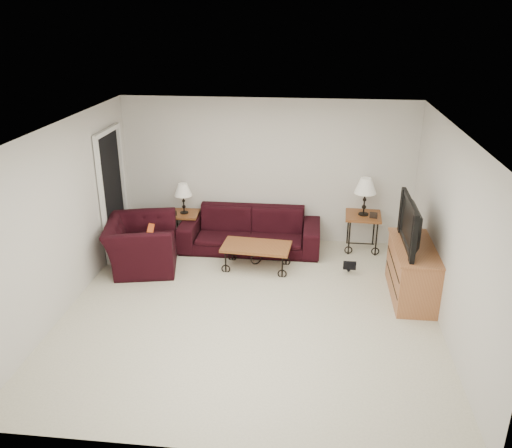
{
  "coord_description": "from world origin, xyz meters",
  "views": [
    {
      "loc": [
        0.76,
        -6.17,
        3.81
      ],
      "look_at": [
        0.0,
        0.7,
        1.0
      ],
      "focal_mm": 36.88,
      "sensor_mm": 36.0,
      "label": 1
    }
  ],
  "objects_px": {
    "lamp_left": "(183,198)",
    "sofa": "(250,230)",
    "tv_stand": "(412,272)",
    "backpack": "(349,260)",
    "lamp_right": "(365,197)",
    "television": "(417,224)",
    "side_table_right": "(362,232)",
    "side_table_left": "(185,227)",
    "coffee_table": "(256,257)",
    "armchair": "(142,244)"
  },
  "relations": [
    {
      "from": "lamp_left",
      "to": "sofa",
      "type": "bearing_deg",
      "value": -8.68
    },
    {
      "from": "sofa",
      "to": "tv_stand",
      "type": "bearing_deg",
      "value": -28.78
    },
    {
      "from": "lamp_left",
      "to": "backpack",
      "type": "xyz_separation_m",
      "value": [
        2.83,
        -0.87,
        -0.61
      ]
    },
    {
      "from": "sofa",
      "to": "lamp_right",
      "type": "height_order",
      "value": "lamp_right"
    },
    {
      "from": "lamp_left",
      "to": "television",
      "type": "bearing_deg",
      "value": -22.96
    },
    {
      "from": "side_table_right",
      "to": "side_table_left",
      "type": "bearing_deg",
      "value": -180.0
    },
    {
      "from": "side_table_left",
      "to": "television",
      "type": "relative_size",
      "value": 0.46
    },
    {
      "from": "lamp_right",
      "to": "coffee_table",
      "type": "bearing_deg",
      "value": -151.82
    },
    {
      "from": "lamp_left",
      "to": "backpack",
      "type": "bearing_deg",
      "value": -17.18
    },
    {
      "from": "coffee_table",
      "to": "armchair",
      "type": "bearing_deg",
      "value": -176.16
    },
    {
      "from": "television",
      "to": "sofa",
      "type": "bearing_deg",
      "value": -118.98
    },
    {
      "from": "armchair",
      "to": "side_table_right",
      "type": "bearing_deg",
      "value": -85.32
    },
    {
      "from": "lamp_right",
      "to": "television",
      "type": "distance_m",
      "value": 1.65
    },
    {
      "from": "side_table_left",
      "to": "television",
      "type": "height_order",
      "value": "television"
    },
    {
      "from": "tv_stand",
      "to": "television",
      "type": "height_order",
      "value": "television"
    },
    {
      "from": "coffee_table",
      "to": "armchair",
      "type": "xyz_separation_m",
      "value": [
        -1.82,
        -0.12,
        0.19
      ]
    },
    {
      "from": "side_table_right",
      "to": "armchair",
      "type": "xyz_separation_m",
      "value": [
        -3.52,
        -1.04,
        0.07
      ]
    },
    {
      "from": "side_table_left",
      "to": "lamp_right",
      "type": "bearing_deg",
      "value": 0.0
    },
    {
      "from": "lamp_left",
      "to": "armchair",
      "type": "bearing_deg",
      "value": -113.36
    },
    {
      "from": "tv_stand",
      "to": "lamp_left",
      "type": "bearing_deg",
      "value": 157.15
    },
    {
      "from": "side_table_left",
      "to": "coffee_table",
      "type": "relative_size",
      "value": 0.51
    },
    {
      "from": "television",
      "to": "side_table_left",
      "type": "bearing_deg",
      "value": -112.96
    },
    {
      "from": "lamp_left",
      "to": "lamp_right",
      "type": "distance_m",
      "value": 3.08
    },
    {
      "from": "side_table_left",
      "to": "tv_stand",
      "type": "distance_m",
      "value": 3.97
    },
    {
      "from": "sofa",
      "to": "coffee_table",
      "type": "bearing_deg",
      "value": -75.57
    },
    {
      "from": "television",
      "to": "tv_stand",
      "type": "bearing_deg",
      "value": 90.0
    },
    {
      "from": "television",
      "to": "side_table_right",
      "type": "bearing_deg",
      "value": -159.94
    },
    {
      "from": "side_table_left",
      "to": "tv_stand",
      "type": "xyz_separation_m",
      "value": [
        3.66,
        -1.54,
        0.12
      ]
    },
    {
      "from": "coffee_table",
      "to": "television",
      "type": "distance_m",
      "value": 2.53
    },
    {
      "from": "side_table_left",
      "to": "coffee_table",
      "type": "xyz_separation_m",
      "value": [
        1.37,
        -0.91,
        -0.07
      ]
    },
    {
      "from": "lamp_right",
      "to": "armchair",
      "type": "distance_m",
      "value": 3.72
    },
    {
      "from": "side_table_left",
      "to": "armchair",
      "type": "bearing_deg",
      "value": -113.36
    },
    {
      "from": "side_table_left",
      "to": "armchair",
      "type": "xyz_separation_m",
      "value": [
        -0.45,
        -1.04,
        0.12
      ]
    },
    {
      "from": "television",
      "to": "armchair",
      "type": "bearing_deg",
      "value": -97.05
    },
    {
      "from": "lamp_left",
      "to": "lamp_right",
      "type": "xyz_separation_m",
      "value": [
        3.07,
        0.0,
        0.15
      ]
    },
    {
      "from": "backpack",
      "to": "lamp_left",
      "type": "bearing_deg",
      "value": 142.62
    },
    {
      "from": "side_table_right",
      "to": "coffee_table",
      "type": "xyz_separation_m",
      "value": [
        -1.71,
        -0.91,
        -0.12
      ]
    },
    {
      "from": "sofa",
      "to": "armchair",
      "type": "bearing_deg",
      "value": -152.25
    },
    {
      "from": "lamp_right",
      "to": "television",
      "type": "relative_size",
      "value": 0.55
    },
    {
      "from": "coffee_table",
      "to": "backpack",
      "type": "xyz_separation_m",
      "value": [
        1.46,
        0.04,
        -0.0
      ]
    },
    {
      "from": "side_table_left",
      "to": "side_table_right",
      "type": "distance_m",
      "value": 3.08
    },
    {
      "from": "sofa",
      "to": "side_table_right",
      "type": "distance_m",
      "value": 1.9
    },
    {
      "from": "coffee_table",
      "to": "armchair",
      "type": "relative_size",
      "value": 0.89
    },
    {
      "from": "side_table_right",
      "to": "television",
      "type": "distance_m",
      "value": 1.82
    },
    {
      "from": "coffee_table",
      "to": "side_table_right",
      "type": "bearing_deg",
      "value": 28.18
    },
    {
      "from": "coffee_table",
      "to": "television",
      "type": "height_order",
      "value": "television"
    },
    {
      "from": "backpack",
      "to": "sofa",
      "type": "bearing_deg",
      "value": 136.96
    },
    {
      "from": "sofa",
      "to": "television",
      "type": "relative_size",
      "value": 2.03
    },
    {
      "from": "lamp_right",
      "to": "backpack",
      "type": "xyz_separation_m",
      "value": [
        -0.25,
        -0.87,
        -0.76
      ]
    },
    {
      "from": "side_table_right",
      "to": "lamp_right",
      "type": "xyz_separation_m",
      "value": [
        0.0,
        0.0,
        0.64
      ]
    }
  ]
}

